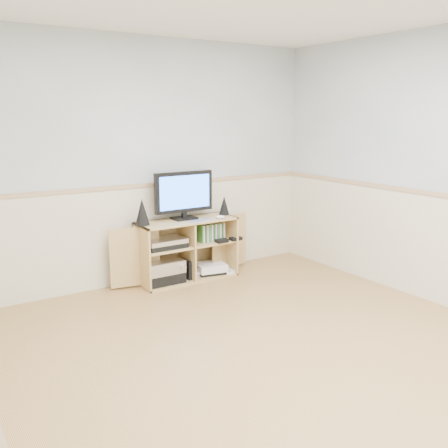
{
  "coord_description": "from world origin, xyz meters",
  "views": [
    {
      "loc": [
        -2.1,
        -2.49,
        1.72
      ],
      "look_at": [
        0.31,
        1.2,
        0.76
      ],
      "focal_mm": 40.0,
      "sensor_mm": 36.0,
      "label": 1
    }
  ],
  "objects_px": {
    "keyboard": "(202,220)",
    "media_cabinet": "(185,248)",
    "game_consoles": "(210,269)",
    "monitor": "(184,193)"
  },
  "relations": [
    {
      "from": "keyboard",
      "to": "media_cabinet",
      "type": "bearing_deg",
      "value": 113.36
    },
    {
      "from": "game_consoles",
      "to": "media_cabinet",
      "type": "bearing_deg",
      "value": 167.16
    },
    {
      "from": "media_cabinet",
      "to": "keyboard",
      "type": "relative_size",
      "value": 5.87
    },
    {
      "from": "media_cabinet",
      "to": "monitor",
      "type": "relative_size",
      "value": 2.5
    },
    {
      "from": "game_consoles",
      "to": "keyboard",
      "type": "bearing_deg",
      "value": -142.83
    },
    {
      "from": "monitor",
      "to": "keyboard",
      "type": "height_order",
      "value": "monitor"
    },
    {
      "from": "media_cabinet",
      "to": "keyboard",
      "type": "xyz_separation_m",
      "value": [
        0.11,
        -0.19,
        0.32
      ]
    },
    {
      "from": "keyboard",
      "to": "game_consoles",
      "type": "xyz_separation_m",
      "value": [
        0.17,
        0.13,
        -0.59
      ]
    },
    {
      "from": "monitor",
      "to": "media_cabinet",
      "type": "bearing_deg",
      "value": 90.0
    },
    {
      "from": "monitor",
      "to": "keyboard",
      "type": "relative_size",
      "value": 2.35
    }
  ]
}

